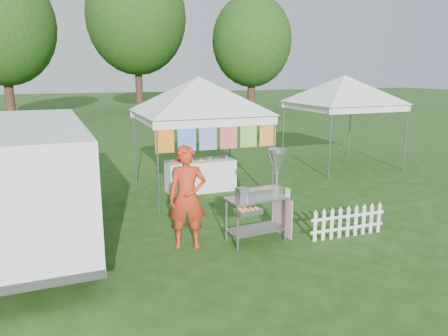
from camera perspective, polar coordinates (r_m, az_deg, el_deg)
name	(u,v)px	position (r m, az deg, el deg)	size (l,w,h in m)	color
ground	(257,238)	(8.52, 4.28, -9.04)	(120.00, 120.00, 0.00)	#184012
canopy_main	(198,77)	(11.17, -3.35, 11.80)	(4.24, 4.24, 3.45)	#59595E
canopy_right	(345,75)	(15.07, 15.48, 11.59)	(4.24, 4.24, 3.45)	#59595E
tree_left	(2,26)	(31.35, -26.99, 16.21)	(6.40, 6.40, 9.53)	#361C13
tree_mid	(136,17)	(35.94, -11.40, 18.73)	(7.60, 7.60, 11.52)	#361C13
tree_right	(252,41)	(32.15, 3.66, 16.20)	(5.60, 5.60, 8.42)	#361C13
donut_cart	(265,188)	(8.12, 5.41, -2.64)	(1.23, 0.94, 1.72)	gray
vendor	(187,197)	(7.81, -4.82, -3.85)	(0.68, 0.45, 1.86)	#B62E16
cargo_van	(23,178)	(8.85, -24.72, -1.19)	(2.26, 5.42, 2.24)	white
picket_fence	(348,223)	(8.76, 15.87, -6.88)	(1.62, 0.07, 0.56)	white
display_table	(200,176)	(11.62, -3.09, -0.99)	(1.80, 0.70, 0.82)	white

